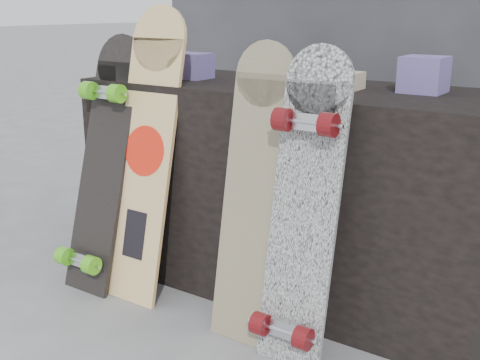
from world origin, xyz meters
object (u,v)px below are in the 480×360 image
Objects in this scene: vendor_table at (288,188)px; longboard_cascadia at (303,206)px; skateboard_dark at (102,160)px; longboard_celtic at (253,185)px; longboard_geisha at (146,147)px.

vendor_table is 1.64× the size of longboard_cascadia.
vendor_table is at bearing 31.67° from skateboard_dark.
longboard_cascadia is 1.00× the size of skateboard_dark.
vendor_table is 0.41m from longboard_celtic.
longboard_cascadia is (0.71, -0.08, -0.07)m from longboard_geisha.
longboard_geisha reaches higher than vendor_table.
longboard_cascadia is at bearing -11.72° from longboard_celtic.
longboard_celtic is at bearing -0.07° from skateboard_dark.
longboard_cascadia is (0.21, -0.04, -0.02)m from longboard_celtic.
longboard_celtic reaches higher than longboard_cascadia.
longboard_celtic is 1.00× the size of longboard_cascadia.
longboard_celtic is 0.21m from longboard_cascadia.
longboard_cascadia is (0.29, -0.42, 0.10)m from vendor_table.
longboard_celtic is (0.09, -0.38, 0.12)m from vendor_table.
vendor_table is at bearing 124.58° from longboard_cascadia.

